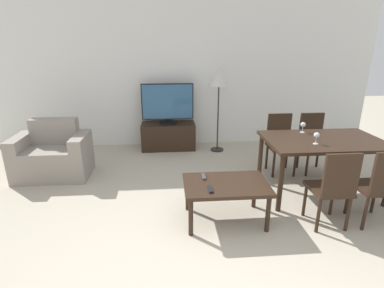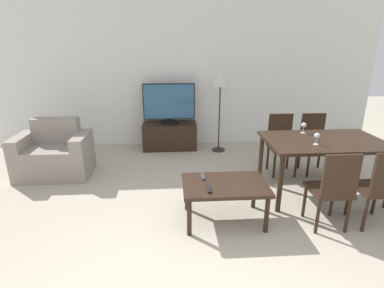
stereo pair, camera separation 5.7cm
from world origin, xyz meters
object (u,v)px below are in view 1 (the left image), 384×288
Objects in this scene: coffee_table at (226,188)px; wine_glass_left at (303,125)px; tv at (168,104)px; wine_glass_center at (317,136)px; dining_chair_near at (333,186)px; dining_chair_far_left at (280,141)px; dining_table at (323,145)px; armchair at (53,156)px; tv_stand at (168,136)px; dining_chair_far at (313,140)px; dining_chair_near_right at (380,184)px; remote_secondary at (210,189)px; floor_lamp at (219,81)px; remote_primary at (204,177)px.

coffee_table is 6.31× the size of wine_glass_left.
tv is 2.77m from wine_glass_center.
dining_chair_near and dining_chair_far_left have the same top height.
armchair is at bearing 166.73° from dining_table.
tv_stand is 2.84m from wine_glass_center.
tv is 1.06× the size of dining_chair_far.
dining_chair_near is at bearing -108.46° from dining_table.
wine_glass_left is (0.11, 1.07, 0.36)m from dining_chair_near.
tv is (1.72, 1.10, 0.54)m from armchair.
dining_chair_near_right is (2.22, -2.73, 0.25)m from tv_stand.
tv reaches higher than dining_chair_near_right.
dining_chair_far_left is at bearing 103.05° from wine_glass_left.
remote_secondary is at bearing 177.34° from dining_chair_near_right.
coffee_table is 6.31× the size of wine_glass_center.
dining_chair_far_left is 5.95× the size of remote_secondary.
dining_chair_far_left is (1.71, -1.20, -0.36)m from tv.
dining_chair_near is 0.51m from dining_chair_near_right.
dining_chair_far_left is (-0.51, 0.00, 0.00)m from dining_chair_far.
coffee_table is 0.25m from remote_secondary.
dining_chair_near_right is (0.00, -1.53, 0.00)m from dining_chair_far.
tv_stand is 6.61× the size of remote_secondary.
tv_stand is at bearing 167.66° from floor_lamp.
tv_stand is 1.11× the size of dining_chair_far.
dining_table is at bearing -13.27° from armchair.
wine_glass_left is at bearing -42.48° from tv.
armchair reaches higher than tv_stand.
armchair is at bearing 178.31° from dining_chair_far_left.
dining_chair_near reaches higher than armchair.
wine_glass_center reaches higher than dining_chair_far.
wine_glass_center is (-0.05, -0.48, 0.00)m from wine_glass_left.
remote_secondary is (-0.48, -2.45, -0.81)m from floor_lamp.
dining_table is 1.64× the size of dining_chair_near.
wine_glass_center is (0.06, -0.94, 0.36)m from dining_chair_far_left.
dining_chair_near_right is at bearing -90.00° from dining_chair_far.
armchair is at bearing 163.30° from wine_glass_center.
wine_glass_center reaches higher than remote_primary.
tv is 2.11m from dining_chair_far_left.
dining_table is 1.64× the size of dining_chair_near_right.
armchair is at bearing 178.53° from dining_chair_far.
dining_chair_far is at bearing 64.36° from wine_glass_center.
tv is 1.02× the size of coffee_table.
tv_stand is at bearing 129.04° from dining_chair_near_right.
remote_primary is (-0.23, 0.17, 0.07)m from coffee_table.
dining_chair_near_right is (0.51, 0.00, 0.00)m from dining_chair_near.
tv is at bearing 99.06° from remote_secondary.
dining_chair_near is 0.60× the size of floor_lamp.
wine_glass_left is at bearing 35.43° from remote_secondary.
dining_chair_near is at bearing -95.71° from wine_glass_left.
remote_primary is 1.00× the size of remote_secondary.
dining_chair_far is 5.95× the size of remote_primary.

